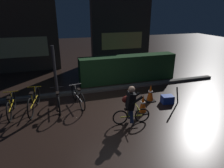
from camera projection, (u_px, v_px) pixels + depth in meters
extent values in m
plane|color=black|center=(112.00, 116.00, 6.56)|extent=(40.00, 40.00, 0.00)
cube|color=#56544F|center=(97.00, 90.00, 8.51)|extent=(12.00, 0.24, 0.12)
cube|color=#214723|center=(128.00, 68.00, 9.60)|extent=(4.80, 0.70, 1.27)
cube|color=#42382D|center=(19.00, 35.00, 10.72)|extent=(4.19, 0.50, 4.09)
cube|color=#BFCC8C|center=(20.00, 48.00, 10.71)|extent=(2.93, 0.04, 1.10)
cube|color=#383330|center=(121.00, 27.00, 12.97)|extent=(4.05, 0.50, 4.56)
cube|color=#F2D172|center=(122.00, 41.00, 13.04)|extent=(2.83, 0.04, 1.10)
cylinder|color=#2D2D33|center=(56.00, 78.00, 6.78)|extent=(0.10, 0.10, 2.24)
torus|color=black|center=(13.00, 100.00, 6.99)|extent=(0.05, 0.63, 0.63)
torus|color=black|center=(9.00, 112.00, 6.15)|extent=(0.05, 0.63, 0.63)
cylinder|color=gold|center=(11.00, 106.00, 6.57)|extent=(0.04, 0.94, 0.04)
cylinder|color=gold|center=(10.00, 103.00, 6.36)|extent=(0.03, 0.03, 0.35)
cube|color=black|center=(9.00, 98.00, 6.30)|extent=(0.10, 0.20, 0.05)
cylinder|color=gold|center=(11.00, 97.00, 6.73)|extent=(0.03, 0.03, 0.40)
cylinder|color=gold|center=(10.00, 92.00, 6.66)|extent=(0.46, 0.03, 0.02)
torus|color=black|center=(37.00, 96.00, 7.26)|extent=(0.15, 0.70, 0.70)
torus|color=black|center=(30.00, 109.00, 6.29)|extent=(0.15, 0.70, 0.70)
cylinder|color=gold|center=(34.00, 102.00, 6.77)|extent=(0.19, 1.04, 0.04)
cylinder|color=gold|center=(32.00, 99.00, 6.53)|extent=(0.03, 0.03, 0.39)
cube|color=black|center=(31.00, 93.00, 6.46)|extent=(0.13, 0.21, 0.05)
cylinder|color=gold|center=(35.00, 93.00, 6.96)|extent=(0.03, 0.03, 0.44)
cylinder|color=gold|center=(34.00, 87.00, 6.88)|extent=(0.46, 0.09, 0.02)
torus|color=black|center=(57.00, 95.00, 7.33)|extent=(0.06, 0.65, 0.65)
torus|color=black|center=(59.00, 107.00, 6.48)|extent=(0.06, 0.65, 0.65)
cylinder|color=black|center=(58.00, 101.00, 6.91)|extent=(0.05, 0.96, 0.04)
cylinder|color=black|center=(58.00, 98.00, 6.69)|extent=(0.03, 0.03, 0.36)
cube|color=black|center=(58.00, 93.00, 6.63)|extent=(0.10, 0.20, 0.05)
cylinder|color=black|center=(57.00, 93.00, 7.07)|extent=(0.03, 0.03, 0.41)
cylinder|color=black|center=(57.00, 87.00, 7.00)|extent=(0.46, 0.03, 0.02)
torus|color=black|center=(74.00, 92.00, 7.60)|extent=(0.15, 0.64, 0.64)
torus|color=black|center=(82.00, 102.00, 6.80)|extent=(0.15, 0.64, 0.64)
cylinder|color=silver|center=(78.00, 97.00, 7.20)|extent=(0.20, 0.95, 0.04)
cylinder|color=silver|center=(79.00, 94.00, 6.99)|extent=(0.03, 0.03, 0.36)
cube|color=black|center=(79.00, 90.00, 6.93)|extent=(0.13, 0.21, 0.05)
cylinder|color=silver|center=(75.00, 90.00, 7.34)|extent=(0.03, 0.03, 0.40)
cylinder|color=silver|center=(75.00, 84.00, 7.27)|extent=(0.46, 0.10, 0.02)
cube|color=black|center=(142.00, 112.00, 6.77)|extent=(0.36, 0.36, 0.03)
cone|color=#EA560F|center=(143.00, 103.00, 6.65)|extent=(0.26, 0.26, 0.64)
cylinder|color=white|center=(143.00, 102.00, 6.64)|extent=(0.16, 0.16, 0.05)
cube|color=black|center=(150.00, 100.00, 7.65)|extent=(0.36, 0.36, 0.03)
cone|color=#EA560F|center=(150.00, 92.00, 7.53)|extent=(0.26, 0.26, 0.65)
cylinder|color=white|center=(151.00, 91.00, 7.52)|extent=(0.16, 0.16, 0.05)
cube|color=#193DB7|center=(167.00, 99.00, 7.41)|extent=(0.48, 0.37, 0.30)
torus|color=black|center=(142.00, 115.00, 6.10)|extent=(0.49, 0.10, 0.48)
torus|color=black|center=(120.00, 117.00, 5.98)|extent=(0.49, 0.10, 0.48)
cylinder|color=gold|center=(131.00, 116.00, 6.04)|extent=(0.70, 0.12, 0.04)
cylinder|color=gold|center=(128.00, 113.00, 5.98)|extent=(0.03, 0.03, 0.26)
cube|color=black|center=(128.00, 109.00, 5.93)|extent=(0.21, 0.12, 0.05)
cylinder|color=gold|center=(137.00, 112.00, 6.02)|extent=(0.03, 0.03, 0.30)
cylinder|color=gold|center=(138.00, 107.00, 5.97)|extent=(0.08, 0.46, 0.02)
cylinder|color=navy|center=(130.00, 113.00, 6.11)|extent=(0.13, 0.22, 0.42)
cylinder|color=navy|center=(132.00, 116.00, 5.93)|extent=(0.13, 0.22, 0.42)
cube|color=black|center=(131.00, 101.00, 5.84)|extent=(0.30, 0.35, 0.54)
sphere|color=tan|center=(132.00, 89.00, 5.72)|extent=(0.20, 0.20, 0.20)
cylinder|color=black|center=(134.00, 97.00, 5.98)|extent=(0.40, 0.12, 0.29)
cylinder|color=black|center=(137.00, 101.00, 5.72)|extent=(0.40, 0.12, 0.29)
ellipsoid|color=maroon|center=(127.00, 99.00, 6.03)|extent=(0.34, 0.19, 0.24)
cylinder|color=black|center=(177.00, 95.00, 7.17)|extent=(0.36, 0.31, 0.78)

